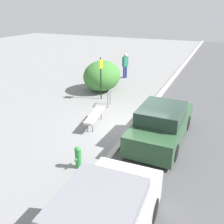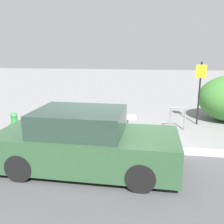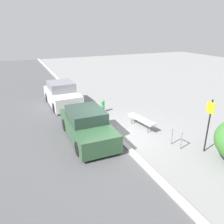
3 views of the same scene
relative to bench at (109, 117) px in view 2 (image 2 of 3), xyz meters
The scene contains 7 objects.
ground_plane 1.78m from the bench, 75.20° to the right, with size 60.00×60.00×0.00m, color gray.
curb 1.76m from the bench, 75.20° to the right, with size 60.00×0.20×0.13m.
bench is the anchor object (origin of this frame).
bike_rack 2.35m from the bench, ahead, with size 0.55×0.15×0.83m.
sign_post 3.48m from the bench, 21.11° to the left, with size 0.36×0.08×2.30m.
fire_hydrant 3.11m from the bench, 162.26° to the right, with size 0.36×0.22×0.77m.
parked_car_near 2.92m from the bench, 91.40° to the right, with size 4.11×1.80×1.41m.
Camera 2 is at (0.89, -6.47, 2.69)m, focal length 40.00 mm.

